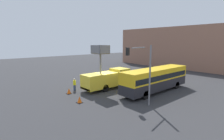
{
  "coord_description": "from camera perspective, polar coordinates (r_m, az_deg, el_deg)",
  "views": [
    {
      "loc": [
        18.8,
        -15.32,
        6.73
      ],
      "look_at": [
        -0.14,
        1.16,
        2.64
      ],
      "focal_mm": 28.0,
      "sensor_mm": 36.0,
      "label": 1
    }
  ],
  "objects": [
    {
      "name": "road_worker_near_truck",
      "position": [
        24.74,
        -12.15,
        -4.64
      ],
      "size": [
        0.38,
        0.38,
        1.77
      ],
      "rotation": [
        0.0,
        0.0,
        5.69
      ],
      "color": "navy",
      "rests_on": "ground_plane"
    },
    {
      "name": "utility_truck",
      "position": [
        25.07,
        -1.54,
        -2.65
      ],
      "size": [
        2.37,
        7.34,
        6.26
      ],
      "color": "yellow",
      "rests_on": "ground_plane"
    },
    {
      "name": "ground_plane",
      "position": [
        25.17,
        -1.78,
        -6.26
      ],
      "size": [
        120.0,
        120.0,
        0.0
      ],
      "primitive_type": "plane",
      "color": "#333335"
    },
    {
      "name": "building_backdrop_far",
      "position": [
        48.91,
        26.54,
        6.51
      ],
      "size": [
        44.0,
        10.0,
        10.42
      ],
      "color": "#936651",
      "rests_on": "ground_plane"
    },
    {
      "name": "traffic_cone_near_truck",
      "position": [
        23.62,
        -13.87,
        -6.69
      ],
      "size": [
        0.65,
        0.65,
        0.75
      ],
      "color": "black",
      "rests_on": "ground_plane"
    },
    {
      "name": "road_worker_directing",
      "position": [
        23.89,
        5.48,
        -4.72
      ],
      "size": [
        0.38,
        0.38,
        1.94
      ],
      "rotation": [
        0.0,
        0.0,
        4.52
      ],
      "color": "navy",
      "rests_on": "ground_plane"
    },
    {
      "name": "traffic_light_pole",
      "position": [
        18.92,
        9.71,
        1.62
      ],
      "size": [
        3.0,
        2.75,
        6.39
      ],
      "color": "slate",
      "rests_on": "ground_plane"
    },
    {
      "name": "city_bus",
      "position": [
        24.24,
        14.15,
        -2.59
      ],
      "size": [
        2.51,
        11.57,
        3.19
      ],
      "rotation": [
        0.0,
        0.0,
        1.32
      ],
      "color": "#232328",
      "rests_on": "ground_plane"
    },
    {
      "name": "traffic_cone_mid_road",
      "position": [
        20.0,
        -10.56,
        -9.52
      ],
      "size": [
        0.65,
        0.65,
        0.74
      ],
      "color": "black",
      "rests_on": "ground_plane"
    }
  ]
}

